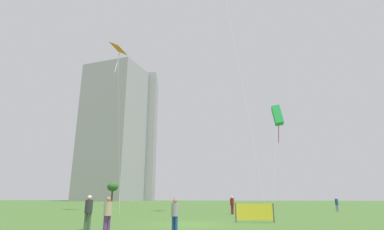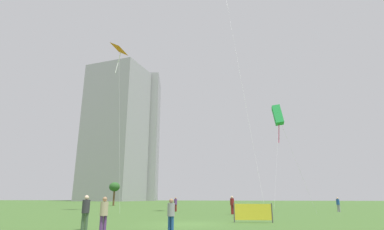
{
  "view_description": "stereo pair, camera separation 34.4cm",
  "coord_description": "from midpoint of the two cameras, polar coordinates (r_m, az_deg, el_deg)",
  "views": [
    {
      "loc": [
        3.31,
        -19.04,
        1.6
      ],
      "look_at": [
        -1.75,
        11.06,
        10.09
      ],
      "focal_mm": 27.74,
      "sensor_mm": 36.0,
      "label": 1
    },
    {
      "loc": [
        3.65,
        -18.98,
        1.6
      ],
      "look_at": [
        -1.75,
        11.06,
        10.09
      ],
      "focal_mm": 27.74,
      "sensor_mm": 36.0,
      "label": 2
    }
  ],
  "objects": [
    {
      "name": "ground",
      "position": [
        19.39,
        -0.19,
        -20.27
      ],
      "size": [
        280.0,
        280.0,
        0.0
      ],
      "primitive_type": "plane",
      "color": "#3D6028"
    },
    {
      "name": "person_standing_0",
      "position": [
        14.59,
        -3.34,
        -18.3
      ],
      "size": [
        0.34,
        0.34,
        1.54
      ],
      "rotation": [
        0.0,
        0.0,
        5.97
      ],
      "color": "#1E478C",
      "rests_on": "ground"
    },
    {
      "name": "person_standing_1",
      "position": [
        30.65,
        8.05,
        -16.51
      ],
      "size": [
        0.39,
        0.39,
        1.73
      ],
      "rotation": [
        0.0,
        0.0,
        0.99
      ],
      "color": "maroon",
      "rests_on": "ground"
    },
    {
      "name": "person_standing_2",
      "position": [
        39.51,
        26.5,
        -14.97
      ],
      "size": [
        0.36,
        0.36,
        1.6
      ],
      "rotation": [
        0.0,
        0.0,
        6.13
      ],
      "color": "gray",
      "rests_on": "ground"
    },
    {
      "name": "person_standing_3",
      "position": [
        16.61,
        -19.19,
        -16.85
      ],
      "size": [
        0.38,
        0.38,
        1.7
      ],
      "rotation": [
        0.0,
        0.0,
        0.34
      ],
      "color": "#3F593F",
      "rests_on": "ground"
    },
    {
      "name": "person_standing_4",
      "position": [
        14.81,
        -15.91,
        -17.54
      ],
      "size": [
        0.36,
        0.36,
        1.62
      ],
      "rotation": [
        0.0,
        0.0,
        0.7
      ],
      "color": "#593372",
      "rests_on": "ground"
    },
    {
      "name": "person_standing_5",
      "position": [
        36.34,
        -2.9,
        -16.58
      ],
      "size": [
        0.36,
        0.36,
        1.6
      ],
      "rotation": [
        0.0,
        0.0,
        6.23
      ],
      "color": "maroon",
      "rests_on": "ground"
    },
    {
      "name": "kite_flying_0",
      "position": [
        33.15,
        16.44,
        -0.07
      ],
      "size": [
        3.9,
        2.61,
        11.27
      ],
      "color": "silver",
      "rests_on": "ground"
    },
    {
      "name": "kite_flying_1",
      "position": [
        42.95,
        -13.61,
        11.84
      ],
      "size": [
        5.09,
        6.47,
        22.08
      ],
      "color": "silver",
      "rests_on": "ground"
    },
    {
      "name": "kite_flying_3",
      "position": [
        62.29,
        16.58,
        0.78
      ],
      "size": [
        3.69,
        11.96,
        19.35
      ],
      "color": "silver",
      "rests_on": "ground"
    },
    {
      "name": "park_tree_0",
      "position": [
        63.55,
        -14.51,
        -13.3
      ],
      "size": [
        2.16,
        2.16,
        4.56
      ],
      "color": "brown",
      "rests_on": "ground"
    },
    {
      "name": "distant_highrise_0",
      "position": [
        146.35,
        -14.48,
        -3.04
      ],
      "size": [
        28.42,
        24.51,
        64.08
      ],
      "primitive_type": "cube",
      "rotation": [
        0.0,
        0.0,
        -0.18
      ],
      "color": "#939399",
      "rests_on": "ground"
    },
    {
      "name": "distant_highrise_1",
      "position": [
        160.03,
        -10.47,
        -4.08
      ],
      "size": [
        25.87,
        23.61,
        65.39
      ],
      "primitive_type": "cube",
      "rotation": [
        0.0,
        0.0,
        0.21
      ],
      "color": "#939399",
      "rests_on": "ground"
    },
    {
      "name": "event_banner",
      "position": [
        21.02,
        12.12,
        -17.79
      ],
      "size": [
        2.54,
        0.22,
        1.23
      ],
      "color": "#4C4C4C",
      "rests_on": "ground"
    }
  ]
}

